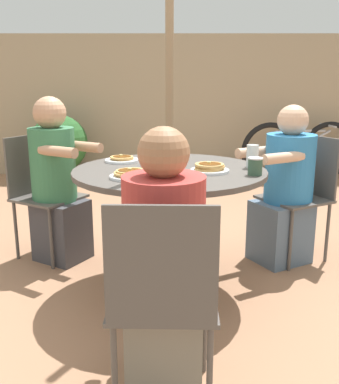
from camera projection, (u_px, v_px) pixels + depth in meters
ground_plane at (170, 287)px, 2.88m from camera, size 12.00×12.00×0.00m
back_fence at (169, 106)px, 6.07m from camera, size 10.00×0.06×1.86m
patio_table at (170, 189)px, 2.72m from camera, size 1.16×1.16×0.77m
umbrella_pole at (170, 111)px, 2.61m from camera, size 0.05×0.05×2.23m
patio_chair_north at (303, 189)px, 3.27m from camera, size 0.56×0.56×0.90m
diner_north at (285, 192)px, 3.19m from camera, size 0.59×0.53×1.13m
patio_chair_east at (40, 188)px, 3.30m from camera, size 0.57×0.57×0.90m
diner_east at (57, 186)px, 3.21m from camera, size 0.55×0.50×1.18m
patio_chair_south at (163, 294)px, 1.68m from camera, size 0.42×0.42×0.90m
diner_south at (164, 274)px, 1.85m from camera, size 0.34×0.53×1.13m
pancake_plate_a at (160, 158)px, 2.93m from camera, size 0.22×0.22×0.07m
pancake_plate_b at (122, 159)px, 2.93m from camera, size 0.22×0.22×0.05m
pancake_plate_c at (130, 175)px, 2.44m from camera, size 0.22×0.22×0.06m
pancake_plate_d at (210, 168)px, 2.60m from camera, size 0.22×0.22×0.06m
syrup_bottle at (162, 148)px, 3.09m from camera, size 0.08×0.06×0.17m
coffee_cup at (255, 166)px, 2.52m from camera, size 0.08×0.08×0.10m
drinking_glass_a at (252, 156)px, 2.72m from camera, size 0.07×0.07×0.14m
bicycle at (299, 150)px, 5.90m from camera, size 1.56×0.44×0.77m
potted_shrub at (59, 145)px, 5.70m from camera, size 0.72×0.72×0.86m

